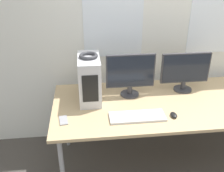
% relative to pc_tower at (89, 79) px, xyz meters
% --- Properties ---
extents(wall_back, '(8.00, 0.07, 2.70)m').
position_rel_pc_tower_xyz_m(wall_back, '(0.82, 0.46, 0.41)').
color(wall_back, silver).
rests_on(wall_back, ground_plane).
extents(desk, '(2.34, 0.93, 0.73)m').
position_rel_pc_tower_xyz_m(desk, '(0.82, -0.14, -0.25)').
color(desk, tan).
rests_on(desk, ground_plane).
extents(pc_tower, '(0.20, 0.40, 0.42)m').
position_rel_pc_tower_xyz_m(pc_tower, '(0.00, 0.00, 0.00)').
color(pc_tower, silver).
rests_on(pc_tower, desk).
extents(headphones, '(0.17, 0.17, 0.03)m').
position_rel_pc_tower_xyz_m(headphones, '(-0.00, 0.00, 0.23)').
color(headphones, '#333338').
rests_on(headphones, pc_tower).
extents(monitor_main, '(0.46, 0.18, 0.42)m').
position_rel_pc_tower_xyz_m(monitor_main, '(0.39, 0.03, 0.02)').
color(monitor_main, '#333338').
rests_on(monitor_main, desk).
extents(monitor_right_near, '(0.49, 0.18, 0.40)m').
position_rel_pc_tower_xyz_m(monitor_right_near, '(0.94, 0.07, 0.00)').
color(monitor_right_near, '#333338').
rests_on(monitor_right_near, desk).
extents(keyboard, '(0.47, 0.17, 0.02)m').
position_rel_pc_tower_xyz_m(keyboard, '(0.38, -0.37, -0.20)').
color(keyboard, silver).
rests_on(keyboard, desk).
extents(mouse, '(0.05, 0.09, 0.03)m').
position_rel_pc_tower_xyz_m(mouse, '(0.70, -0.39, -0.20)').
color(mouse, black).
rests_on(mouse, desk).
extents(cell_phone, '(0.08, 0.14, 0.01)m').
position_rel_pc_tower_xyz_m(cell_phone, '(-0.24, -0.35, -0.21)').
color(cell_phone, '#99999E').
rests_on(cell_phone, desk).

